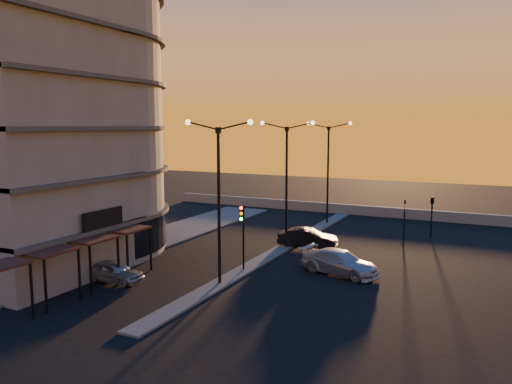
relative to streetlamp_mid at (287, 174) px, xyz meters
The scene contains 14 objects.
ground 11.46m from the streetlamp_mid, 90.00° to the right, with size 120.00×120.00×0.00m, color black.
sidewalk_west 13.30m from the streetlamp_mid, 150.26° to the right, with size 5.00×40.00×0.12m, color #4B4B49.
median 5.53m from the streetlamp_mid, 90.00° to the left, with size 1.20×36.00×0.12m, color #4B4B49.
parapet 16.91m from the streetlamp_mid, 82.87° to the left, with size 44.00×0.50×1.00m, color slate.
building 18.31m from the streetlamp_mid, 144.54° to the right, with size 14.35×17.08×25.00m.
streetlamp_near 10.00m from the streetlamp_mid, 90.00° to the right, with size 4.32×0.32×9.51m.
streetlamp_mid is the anchor object (origin of this frame).
streetlamp_far 10.00m from the streetlamp_mid, 90.00° to the left, with size 4.32×0.32×9.51m.
traffic_light_main 7.62m from the streetlamp_mid, 90.00° to the right, with size 0.28×0.44×4.25m.
signal_east_a 9.67m from the streetlamp_mid, 26.57° to the left, with size 0.13×0.16×3.60m.
signal_east_b 12.67m from the streetlamp_mid, 40.10° to the left, with size 0.42×1.99×3.60m.
car_hatchback 14.51m from the streetlamp_mid, 115.50° to the right, with size 1.50×3.73×1.27m, color #A1A5A9.
car_sedan 5.13m from the streetlamp_mid, 22.82° to the left, with size 1.54×4.41×1.45m, color black.
car_wagon 8.92m from the streetlamp_mid, 40.82° to the right, with size 2.05×5.05×1.47m, color #B6B7BE.
Camera 1 is at (14.16, -24.21, 9.18)m, focal length 35.00 mm.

